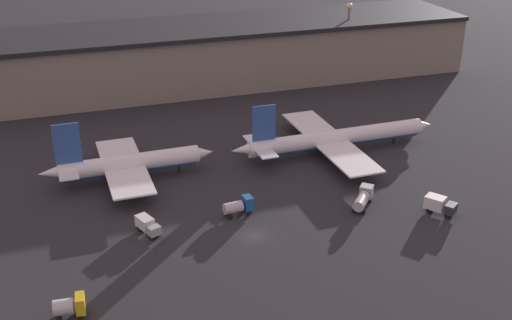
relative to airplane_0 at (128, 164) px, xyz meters
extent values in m
plane|color=#26262B|center=(17.57, -29.18, -3.36)|extent=(600.00, 600.00, 0.00)
cube|color=gray|center=(17.57, 56.52, 4.64)|extent=(181.81, 27.90, 16.00)
cube|color=black|center=(17.57, 56.52, 13.23)|extent=(181.81, 29.90, 1.20)
cylinder|color=white|center=(0.51, 0.01, 0.17)|extent=(28.25, 4.12, 3.72)
cylinder|color=#2D519E|center=(0.51, 0.01, -0.48)|extent=(26.83, 3.55, 3.16)
cone|color=white|center=(15.72, 0.23, 0.17)|extent=(4.51, 3.59, 3.53)
cone|color=white|center=(-14.89, -0.22, 0.44)|extent=(5.62, 3.24, 3.16)
cube|color=#2D519E|center=(-11.34, -0.16, 6.16)|extent=(5.21, 0.48, 8.27)
cube|color=white|center=(-11.90, -0.17, 0.72)|extent=(3.86, 10.24, 0.24)
cube|color=white|center=(-0.90, -0.01, -0.30)|extent=(8.58, 28.42, 0.36)
cylinder|color=gray|center=(-0.17, 7.92, -1.57)|extent=(4.12, 2.10, 2.04)
cylinder|color=gray|center=(0.06, -7.93, -1.57)|extent=(4.12, 2.10, 2.04)
cylinder|color=black|center=(10.37, 0.15, -2.53)|extent=(0.50, 0.50, 1.67)
cylinder|color=black|center=(-0.93, 1.47, -2.53)|extent=(0.50, 0.50, 1.67)
cylinder|color=black|center=(-0.88, -1.50, -2.53)|extent=(0.50, 0.50, 1.67)
cylinder|color=white|center=(46.30, -1.02, 0.11)|extent=(41.67, 4.26, 3.66)
cylinder|color=#2D519E|center=(46.30, -1.02, -0.53)|extent=(39.58, 3.68, 3.11)
cone|color=white|center=(68.20, -0.70, 0.11)|extent=(4.44, 3.54, 3.47)
cone|color=white|center=(24.21, -1.34, 0.38)|extent=(5.53, 3.19, 3.11)
cube|color=#2D519E|center=(28.82, -1.27, 5.85)|extent=(5.12, 0.47, 7.83)
cube|color=white|center=(27.99, -1.28, 0.66)|extent=(3.85, 13.21, 0.24)
cube|color=white|center=(44.22, -1.05, -0.35)|extent=(8.57, 36.67, 0.36)
cylinder|color=gray|center=(45.32, 9.21, -1.60)|extent=(4.05, 2.07, 2.01)
cylinder|color=gray|center=(45.61, -11.27, -1.60)|extent=(4.05, 2.07, 2.01)
cylinder|color=black|center=(60.86, -0.81, -2.54)|extent=(0.50, 0.50, 1.65)
cylinder|color=black|center=(44.20, 0.41, -2.54)|extent=(0.50, 0.50, 1.65)
cylinder|color=black|center=(44.24, -2.51, -2.54)|extent=(0.50, 0.50, 1.65)
cube|color=#9EA3A8|center=(41.95, -23.65, -1.44)|extent=(3.19, 3.17, 2.41)
cylinder|color=#B7B7BC|center=(39.30, -26.69, -1.59)|extent=(4.74, 5.00, 2.11)
cylinder|color=black|center=(41.09, -23.30, -2.91)|extent=(1.03, 1.06, 0.90)
cylinder|color=black|center=(42.41, -24.46, -2.91)|extent=(1.03, 1.06, 0.90)
cylinder|color=black|center=(37.83, -27.03, -2.91)|extent=(1.03, 1.06, 0.90)
cylinder|color=black|center=(39.15, -28.19, -2.91)|extent=(1.03, 1.06, 0.90)
cube|color=#9EA3A8|center=(0.82, -24.38, -1.87)|extent=(2.56, 2.34, 1.55)
cube|color=silver|center=(-0.30, -21.56, -1.61)|extent=(3.22, 4.01, 2.07)
cylinder|color=black|center=(1.48, -23.94, -2.91)|extent=(0.82, 1.03, 0.90)
cylinder|color=black|center=(0.03, -24.52, -2.91)|extent=(0.82, 1.03, 0.90)
cylinder|color=black|center=(0.15, -20.59, -2.91)|extent=(0.82, 1.03, 0.90)
cylinder|color=black|center=(-1.30, -21.17, -2.91)|extent=(0.82, 1.03, 0.90)
cube|color=gold|center=(-12.87, -41.87, -1.32)|extent=(1.47, 2.68, 2.64)
cylinder|color=#B7B7BC|center=(-15.23, -41.68, -1.48)|extent=(2.98, 2.54, 2.33)
cylinder|color=black|center=(-12.97, -40.88, -2.91)|extent=(0.95, 0.71, 0.90)
cylinder|color=black|center=(-13.12, -42.82, -2.91)|extent=(0.95, 0.71, 0.90)
cylinder|color=black|center=(-15.87, -40.66, -2.91)|extent=(0.95, 0.71, 0.90)
cylinder|color=black|center=(-16.02, -42.60, -2.91)|extent=(0.95, 0.71, 0.90)
cube|color=#282D38|center=(53.77, -34.09, -1.74)|extent=(3.08, 2.87, 1.81)
cube|color=silver|center=(52.00, -31.62, -1.44)|extent=(4.12, 4.33, 2.42)
cylinder|color=black|center=(54.46, -33.39, -2.91)|extent=(1.05, 1.11, 0.90)
cylinder|color=black|center=(52.89, -34.51, -2.91)|extent=(1.05, 1.11, 0.90)
cylinder|color=black|center=(52.37, -30.46, -2.91)|extent=(1.05, 1.11, 0.90)
cylinder|color=black|center=(50.79, -31.58, -2.91)|extent=(1.05, 1.11, 0.90)
cube|color=#195199|center=(18.88, -21.00, -1.33)|extent=(1.82, 2.47, 2.63)
cylinder|color=#B7B7BC|center=(15.95, -21.32, -1.60)|extent=(3.70, 2.45, 2.08)
cylinder|color=black|center=(18.56, -20.16, -2.91)|extent=(0.96, 0.67, 0.90)
cylinder|color=black|center=(18.75, -21.89, -2.91)|extent=(0.96, 0.67, 0.90)
cylinder|color=black|center=(14.97, -20.56, -2.91)|extent=(0.96, 0.67, 0.90)
cylinder|color=black|center=(15.16, -22.28, -2.91)|extent=(0.96, 0.67, 0.90)
cylinder|color=slate|center=(72.65, 49.59, 6.92)|extent=(0.70, 0.70, 20.58)
sphere|color=beige|center=(72.65, 49.59, 17.81)|extent=(1.80, 1.80, 1.80)
camera|label=1|loc=(-12.47, -120.17, 55.88)|focal=45.00mm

